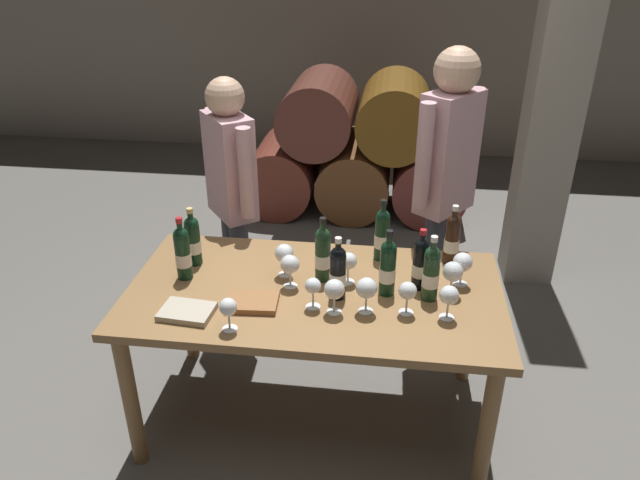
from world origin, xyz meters
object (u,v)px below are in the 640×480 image
at_px(wine_bottle_5, 431,272).
at_px(wine_glass_2, 228,308).
at_px(wine_bottle_6, 421,263).
at_px(wine_glass_4, 463,263).
at_px(wine_bottle_3, 452,238).
at_px(wine_glass_3, 348,262).
at_px(wine_bottle_8, 193,240).
at_px(wine_glass_10, 449,296).
at_px(wine_bottle_7, 388,267).
at_px(wine_glass_6, 367,289).
at_px(leather_ledger, 252,302).
at_px(taster_seated_left, 232,189).
at_px(wine_glass_0, 408,292).
at_px(wine_glass_5, 453,272).
at_px(sommelier_presenting, 446,176).
at_px(dining_table, 314,306).
at_px(wine_bottle_2, 183,252).
at_px(wine_bottle_4, 323,253).
at_px(wine_glass_1, 334,290).
at_px(tasting_notebook, 187,312).
at_px(wine_glass_7, 313,287).
at_px(wine_bottle_0, 338,272).
at_px(wine_glass_8, 290,265).
at_px(wine_glass_9, 284,254).
at_px(wine_bottle_1, 382,234).

xyz_separation_m(wine_bottle_5, wine_glass_2, (-0.81, -0.34, -0.03)).
bearing_deg(wine_bottle_6, wine_glass_4, 14.18).
relative_size(wine_bottle_3, wine_glass_3, 1.97).
bearing_deg(wine_bottle_8, wine_glass_10, -14.73).
bearing_deg(wine_bottle_7, wine_glass_6, -117.59).
bearing_deg(wine_glass_6, leather_ledger, -178.46).
xyz_separation_m(wine_glass_10, taster_seated_left, (-1.15, 0.87, 0.05)).
relative_size(wine_glass_0, wine_glass_5, 0.93).
distance_m(wine_bottle_3, wine_glass_5, 0.30).
bearing_deg(wine_bottle_7, wine_bottle_3, 46.79).
bearing_deg(wine_bottle_5, wine_bottle_7, 174.48).
bearing_deg(wine_glass_3, wine_bottle_5, -13.23).
distance_m(wine_glass_0, sommelier_presenting, 0.92).
relative_size(wine_bottle_7, leather_ledger, 1.43).
bearing_deg(dining_table, wine_bottle_2, 177.18).
height_order(wine_bottle_4, wine_glass_1, wine_bottle_4).
xyz_separation_m(wine_bottle_8, tasting_notebook, (0.10, -0.43, -0.11)).
bearing_deg(wine_glass_7, wine_glass_5, 16.72).
height_order(wine_bottle_0, wine_glass_4, wine_bottle_0).
bearing_deg(wine_bottle_3, leather_ledger, -150.68).
xyz_separation_m(wine_glass_2, wine_glass_8, (0.19, 0.36, 0.01)).
relative_size(wine_bottle_8, wine_glass_3, 1.91).
bearing_deg(wine_bottle_6, wine_glass_7, -153.89).
bearing_deg(wine_bottle_6, wine_bottle_4, 178.08).
bearing_deg(wine_glass_9, wine_glass_8, -65.89).
bearing_deg(wine_glass_0, wine_glass_1, -173.60).
relative_size(wine_bottle_1, wine_glass_10, 2.03).
height_order(wine_glass_6, wine_glass_7, wine_glass_6).
height_order(wine_bottle_8, wine_glass_2, wine_bottle_8).
distance_m(wine_glass_2, wine_glass_9, 0.48).
bearing_deg(wine_bottle_3, wine_glass_10, -94.97).
bearing_deg(wine_glass_8, sommelier_presenting, 45.83).
distance_m(wine_bottle_8, wine_glass_1, 0.79).
relative_size(wine_glass_2, tasting_notebook, 0.67).
distance_m(wine_bottle_4, wine_glass_0, 0.45).
height_order(wine_glass_8, taster_seated_left, taster_seated_left).
height_order(wine_glass_2, wine_glass_4, wine_glass_4).
height_order(wine_bottle_6, wine_glass_1, wine_bottle_6).
bearing_deg(wine_glass_7, wine_glass_9, 124.07).
relative_size(wine_bottle_5, taster_seated_left, 0.20).
distance_m(wine_bottle_2, wine_glass_10, 1.21).
bearing_deg(wine_bottle_5, wine_glass_8, 178.37).
xyz_separation_m(wine_bottle_6, wine_glass_1, (-0.36, -0.25, -0.01)).
height_order(wine_glass_0, wine_glass_6, wine_glass_6).
xyz_separation_m(wine_bottle_3, wine_glass_8, (-0.74, -0.32, -0.02)).
distance_m(wine_bottle_3, wine_bottle_5, 0.36).
xyz_separation_m(wine_bottle_0, wine_glass_5, (0.50, 0.08, -0.01)).
height_order(wine_bottle_5, wine_glass_2, wine_bottle_5).
bearing_deg(wine_bottle_4, leather_ledger, -137.20).
height_order(dining_table, wine_glass_10, wine_glass_10).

